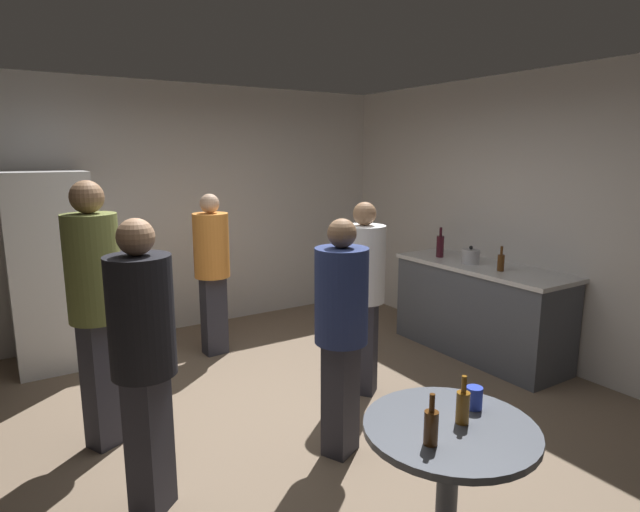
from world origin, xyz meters
name	(u,v)px	position (x,y,z in m)	size (l,w,h in m)	color
ground_plane	(289,433)	(0.00, 0.00, -0.05)	(5.20, 5.20, 0.10)	#7A6651
wall_back	(171,210)	(0.00, 2.63, 1.35)	(5.32, 0.06, 2.70)	silver
wall_side_right	(531,219)	(2.63, 0.00, 1.35)	(0.06, 5.20, 2.70)	silver
refrigerator	(51,271)	(-1.25, 2.20, 0.90)	(0.70, 0.68, 1.80)	white
kitchen_counter	(479,309)	(2.28, 0.25, 0.45)	(0.64, 1.77, 0.90)	#4C515B
kettle	(471,256)	(2.23, 0.36, 0.97)	(0.24, 0.17, 0.18)	#B2B2B7
wine_bottle_on_counter	(440,246)	(2.21, 0.75, 1.02)	(0.08, 0.08, 0.31)	#3F141E
beer_bottle_on_counter	(501,262)	(2.21, -0.02, 0.98)	(0.06, 0.06, 0.23)	#593314
foreground_table	(449,446)	(0.00, -1.53, 0.63)	(0.80, 0.80, 0.73)	#4C515B
beer_bottle_amber	(463,406)	(0.06, -1.55, 0.82)	(0.06, 0.06, 0.23)	#8C5919
beer_bottle_brown	(431,426)	(-0.19, -1.60, 0.82)	(0.06, 0.06, 0.23)	#593314
plastic_cup_blue	(474,398)	(0.21, -1.48, 0.79)	(0.08, 0.08, 0.11)	blue
person_in_navy_shirt	(341,321)	(0.13, -0.46, 0.91)	(0.45, 0.45, 1.57)	#2D2D38
person_in_white_shirt	(363,284)	(0.80, 0.18, 0.92)	(0.48, 0.48, 1.58)	#2D2D38
person_in_olive_shirt	(95,295)	(-1.16, 0.48, 1.05)	(0.45, 0.45, 1.79)	#2D2D38
person_in_orange_shirt	(212,262)	(0.09, 1.66, 0.92)	(0.36, 0.36, 1.58)	#2D2D38
person_in_black_shirt	(143,347)	(-1.07, -0.37, 0.96)	(0.48, 0.48, 1.64)	#2D2D38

